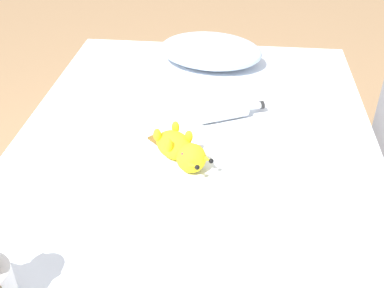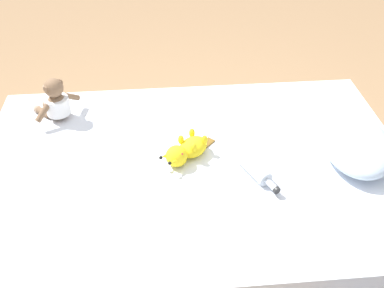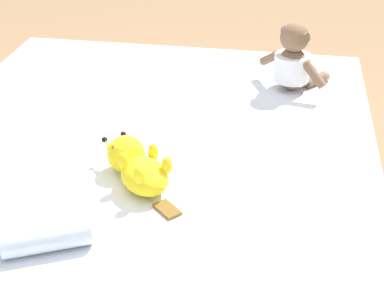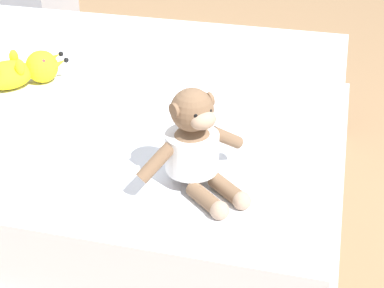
# 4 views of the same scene
# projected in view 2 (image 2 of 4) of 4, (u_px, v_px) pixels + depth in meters

# --- Properties ---
(ground_plane) EXTENTS (16.00, 16.00, 0.00)m
(ground_plane) POSITION_uv_depth(u_px,v_px,m) (194.00, 227.00, 2.32)
(ground_plane) COLOR #93704C
(bed) EXTENTS (1.38, 2.05, 0.45)m
(bed) POSITION_uv_depth(u_px,v_px,m) (194.00, 197.00, 2.19)
(bed) COLOR #B2B2B7
(bed) RESTS_ON ground_plane
(pillow) EXTENTS (0.53, 0.39, 0.14)m
(pillow) POSITION_uv_depth(u_px,v_px,m) (355.00, 143.00, 2.04)
(pillow) COLOR silver
(pillow) RESTS_ON bed
(plush_monkey) EXTENTS (0.26, 0.26, 0.24)m
(plush_monkey) POSITION_uv_depth(u_px,v_px,m) (56.00, 102.00, 2.26)
(plush_monkey) COLOR brown
(plush_monkey) RESTS_ON bed
(plush_yellow_creature) EXTENTS (0.26, 0.28, 0.10)m
(plush_yellow_creature) POSITION_uv_depth(u_px,v_px,m) (186.00, 150.00, 2.04)
(plush_yellow_creature) COLOR yellow
(plush_yellow_creature) RESTS_ON bed
(glass_bottle) EXTENTS (0.26, 0.16, 0.07)m
(glass_bottle) POSITION_uv_depth(u_px,v_px,m) (254.00, 169.00, 1.96)
(glass_bottle) COLOR silver
(glass_bottle) RESTS_ON bed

